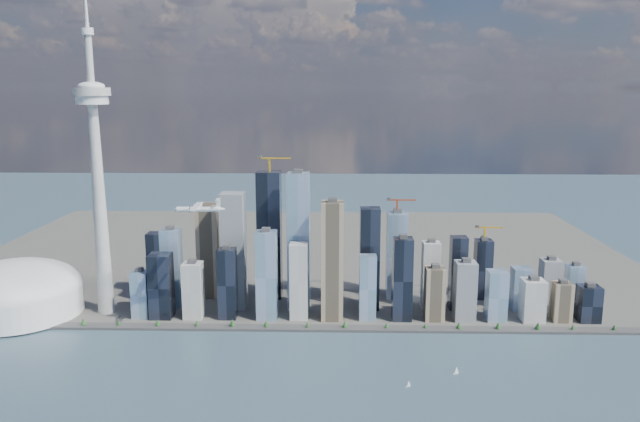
{
  "coord_description": "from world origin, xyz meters",
  "views": [
    {
      "loc": [
        69.74,
        -642.57,
        360.74
      ],
      "look_at": [
        47.94,
        260.0,
        181.84
      ],
      "focal_mm": 35.0,
      "sensor_mm": 36.0,
      "label": 1
    }
  ],
  "objects_px": {
    "dome_stadium": "(17,292)",
    "sailboat_west": "(408,385)",
    "needle_tower": "(97,170)",
    "airplane": "(199,208)",
    "sailboat_east": "(456,371)"
  },
  "relations": [
    {
      "from": "dome_stadium",
      "to": "sailboat_west",
      "type": "distance_m",
      "value": 645.27
    },
    {
      "from": "needle_tower",
      "to": "sailboat_west",
      "type": "xyz_separation_m",
      "value": [
        461.26,
        -241.33,
        -233.05
      ]
    },
    {
      "from": "sailboat_west",
      "to": "airplane",
      "type": "bearing_deg",
      "value": 139.24
    },
    {
      "from": "dome_stadium",
      "to": "sailboat_west",
      "type": "height_order",
      "value": "dome_stadium"
    },
    {
      "from": "airplane",
      "to": "sailboat_west",
      "type": "relative_size",
      "value": 8.15
    },
    {
      "from": "needle_tower",
      "to": "dome_stadium",
      "type": "distance_m",
      "value": 241.4
    },
    {
      "from": "airplane",
      "to": "sailboat_west",
      "type": "bearing_deg",
      "value": -26.8
    },
    {
      "from": "needle_tower",
      "to": "dome_stadium",
      "type": "relative_size",
      "value": 2.75
    },
    {
      "from": "dome_stadium",
      "to": "sailboat_east",
      "type": "xyz_separation_m",
      "value": [
        666.65,
        -194.71,
        -36.03
      ]
    },
    {
      "from": "sailboat_west",
      "to": "sailboat_east",
      "type": "xyz_separation_m",
      "value": [
        65.39,
        36.62,
        0.61
      ]
    },
    {
      "from": "dome_stadium",
      "to": "airplane",
      "type": "bearing_deg",
      "value": -17.95
    },
    {
      "from": "dome_stadium",
      "to": "sailboat_west",
      "type": "relative_size",
      "value": 22.98
    },
    {
      "from": "needle_tower",
      "to": "airplane",
      "type": "distance_m",
      "value": 218.79
    },
    {
      "from": "needle_tower",
      "to": "sailboat_west",
      "type": "relative_size",
      "value": 63.25
    },
    {
      "from": "sailboat_west",
      "to": "sailboat_east",
      "type": "distance_m",
      "value": 74.95
    }
  ]
}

